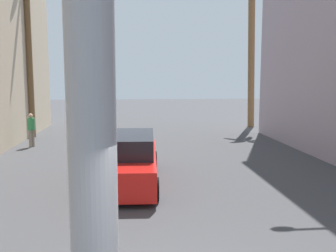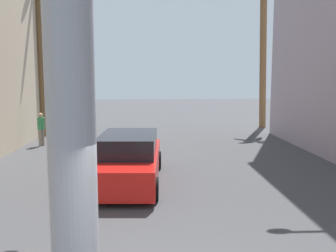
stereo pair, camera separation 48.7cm
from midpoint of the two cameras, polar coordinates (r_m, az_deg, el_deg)
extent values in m
plane|color=#424244|center=(14.42, -2.43, -5.94)|extent=(87.88, 87.88, 0.00)
cylinder|color=black|center=(13.93, -10.54, -5.19)|extent=(0.25, 0.65, 0.64)
cylinder|color=black|center=(13.80, -3.20, -5.20)|extent=(0.25, 0.65, 0.64)
cylinder|color=black|center=(10.49, -13.23, -9.46)|extent=(0.25, 0.65, 0.64)
cylinder|color=black|center=(10.31, -3.37, -9.56)|extent=(0.25, 0.65, 0.64)
cube|color=red|center=(12.03, -7.53, -5.96)|extent=(2.11, 5.23, 0.80)
cube|color=black|center=(11.89, -7.58, -2.68)|extent=(1.85, 2.91, 0.60)
cylinder|color=brown|center=(22.22, -21.00, 9.54)|extent=(0.37, 0.35, 8.69)
cylinder|color=brown|center=(25.57, 12.04, 10.01)|extent=(0.79, 0.94, 9.15)
cylinder|color=gray|center=(19.18, -20.93, -1.84)|extent=(0.14, 0.14, 0.82)
cylinder|color=gray|center=(19.33, -20.56, -1.75)|extent=(0.14, 0.14, 0.82)
cylinder|color=#338C4C|center=(19.16, -20.84, 0.28)|extent=(0.45, 0.45, 0.58)
sphere|color=tan|center=(19.12, -20.89, 1.47)|extent=(0.22, 0.22, 0.22)
camera|label=1|loc=(0.24, -91.36, -0.18)|focal=40.00mm
camera|label=2|loc=(0.24, 88.64, 0.18)|focal=40.00mm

